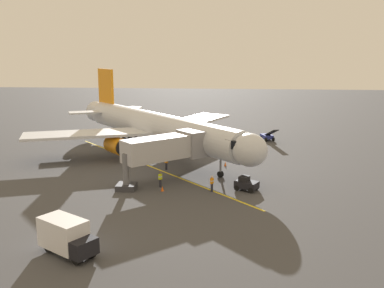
% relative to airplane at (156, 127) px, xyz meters
% --- Properties ---
extents(ground_plane, '(220.00, 220.00, 0.00)m').
position_rel_airplane_xyz_m(ground_plane, '(1.58, 0.79, -4.00)').
color(ground_plane, '#424244').
extents(apron_lead_in_line, '(27.00, 29.84, 0.01)m').
position_rel_airplane_xyz_m(apron_lead_in_line, '(-0.19, 6.21, -4.00)').
color(apron_lead_in_line, yellow).
rests_on(apron_lead_in_line, ground).
extents(airplane, '(32.60, 33.48, 11.50)m').
position_rel_airplane_xyz_m(airplane, '(0.00, 0.00, 0.00)').
color(airplane, silver).
rests_on(airplane, ground).
extents(jet_bridge, '(9.79, 9.16, 5.40)m').
position_rel_airplane_xyz_m(jet_bridge, '(-3.58, 11.97, -0.24)').
color(jet_bridge, '#B7B7BC').
rests_on(jet_bridge, ground).
extents(ground_crew_marshaller, '(0.41, 0.47, 1.71)m').
position_rel_airplane_xyz_m(ground_crew_marshaller, '(-8.48, 15.73, -3.12)').
color(ground_crew_marshaller, '#23232D').
rests_on(ground_crew_marshaller, ground).
extents(ground_crew_wing_walker, '(0.47, 0.40, 1.71)m').
position_rel_airplane_xyz_m(ground_crew_wing_walker, '(-2.48, 7.57, -3.12)').
color(ground_crew_wing_walker, '#23232D').
rests_on(ground_crew_wing_walker, ground).
extents(ground_crew_loader, '(0.42, 0.47, 1.71)m').
position_rel_airplane_xyz_m(ground_crew_loader, '(-2.88, 14.70, -3.12)').
color(ground_crew_loader, '#23232D').
rests_on(ground_crew_loader, ground).
extents(tug_near_nose, '(2.73, 2.39, 1.50)m').
position_rel_airplane_xyz_m(tug_near_nose, '(-12.08, 14.93, -3.30)').
color(tug_near_nose, black).
rests_on(tug_near_nose, ground).
extents(belt_loader_portside, '(2.69, 4.71, 2.32)m').
position_rel_airplane_xyz_m(belt_loader_portside, '(-16.38, -11.73, -3.29)').
color(belt_loader_portside, '#2D3899').
rests_on(belt_loader_portside, ground).
extents(belt_loader_starboard_side, '(4.47, 3.54, 2.32)m').
position_rel_airplane_xyz_m(belt_loader_starboard_side, '(6.53, -11.23, -3.29)').
color(belt_loader_starboard_side, white).
rests_on(belt_loader_starboard_side, ground).
extents(box_truck_rear_apron, '(4.93, 4.11, 2.62)m').
position_rel_airplane_xyz_m(box_truck_rear_apron, '(1.27, 31.05, -2.62)').
color(box_truck_rear_apron, black).
rests_on(box_truck_rear_apron, ground).
extents(safety_cone_nose_left, '(0.32, 0.32, 0.55)m').
position_rel_airplane_xyz_m(safety_cone_nose_left, '(-3.31, 16.00, -3.73)').
color(safety_cone_nose_left, '#F2590F').
rests_on(safety_cone_nose_left, ground).
extents(safety_cone_nose_right, '(0.32, 0.32, 0.55)m').
position_rel_airplane_xyz_m(safety_cone_nose_right, '(-9.73, 5.16, -3.73)').
color(safety_cone_nose_right, '#F2590F').
rests_on(safety_cone_nose_right, ground).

